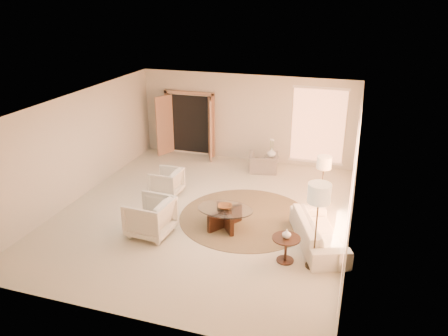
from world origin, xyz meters
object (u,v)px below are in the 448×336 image
(end_table, at_px, (286,245))
(floor_lamp_near, at_px, (324,165))
(accent_chair, at_px, (263,160))
(sofa, at_px, (319,232))
(side_vase, at_px, (272,153))
(bowl, at_px, (225,207))
(coffee_table, at_px, (225,215))
(end_vase, at_px, (287,234))
(armchair_right, at_px, (150,215))
(side_table, at_px, (271,163))
(floor_lamp_far, at_px, (319,197))
(armchair_left, at_px, (166,181))

(end_table, bearing_deg, floor_lamp_near, 79.69)
(accent_chair, height_order, end_table, accent_chair)
(sofa, distance_m, side_vase, 4.15)
(bowl, bearing_deg, coffee_table, 180.00)
(end_vase, bearing_deg, accent_chair, 108.20)
(floor_lamp_near, relative_size, bowl, 4.38)
(armchair_right, height_order, side_table, armchair_right)
(end_vase, xyz_separation_m, side_vase, (-1.26, 4.56, 0.03))
(side_table, xyz_separation_m, end_vase, (1.26, -4.56, 0.32))
(floor_lamp_far, bearing_deg, end_vase, 176.95)
(side_table, bearing_deg, bowl, -95.55)
(armchair_left, relative_size, side_table, 1.46)
(sofa, distance_m, end_vase, 1.07)
(sofa, distance_m, armchair_left, 4.48)
(coffee_table, distance_m, side_vase, 3.62)
(armchair_right, xyz_separation_m, side_vase, (1.87, 4.40, 0.19))
(end_table, bearing_deg, side_table, 105.44)
(accent_chair, bearing_deg, armchair_left, 36.13)
(end_table, distance_m, side_table, 4.73)
(end_table, distance_m, floor_lamp_far, 1.31)
(end_table, relative_size, floor_lamp_near, 0.39)
(end_table, bearing_deg, armchair_left, 148.60)
(floor_lamp_far, relative_size, side_vase, 6.65)
(accent_chair, height_order, floor_lamp_near, floor_lamp_near)
(armchair_left, height_order, end_vase, armchair_left)
(bowl, bearing_deg, end_table, -31.16)
(sofa, bearing_deg, bowl, 65.45)
(armchair_left, relative_size, accent_chair, 0.89)
(armchair_right, distance_m, floor_lamp_near, 4.32)
(armchair_right, xyz_separation_m, accent_chair, (1.61, 4.44, -0.10))
(sofa, xyz_separation_m, end_vase, (-0.57, -0.84, 0.33))
(bowl, bearing_deg, floor_lamp_near, 35.97)
(side_vase, bearing_deg, armchair_right, -112.99)
(armchair_right, xyz_separation_m, end_table, (3.13, -0.16, -0.10))
(side_table, relative_size, floor_lamp_near, 0.36)
(floor_lamp_near, bearing_deg, side_table, 129.17)
(end_vase, relative_size, side_vase, 0.69)
(accent_chair, xyz_separation_m, side_vase, (0.25, -0.04, 0.29))
(accent_chair, height_order, bowl, accent_chair)
(armchair_right, height_order, floor_lamp_near, floor_lamp_near)
(floor_lamp_far, bearing_deg, floor_lamp_near, 92.82)
(coffee_table, xyz_separation_m, floor_lamp_near, (2.05, 1.49, 0.95))
(armchair_right, xyz_separation_m, end_vase, (3.13, -0.16, 0.16))
(coffee_table, distance_m, end_vase, 1.91)
(armchair_left, xyz_separation_m, end_vase, (3.68, -2.25, 0.25))
(coffee_table, xyz_separation_m, end_table, (1.61, -0.97, 0.07))
(end_table, relative_size, end_vase, 3.06)
(armchair_right, xyz_separation_m, floor_lamp_near, (3.57, 2.31, 0.78))
(armchair_right, distance_m, bowl, 1.72)
(armchair_right, distance_m, coffee_table, 1.73)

